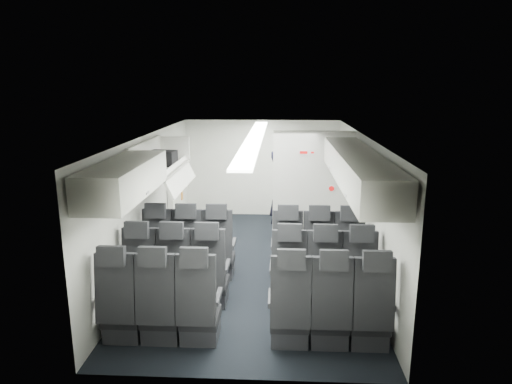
# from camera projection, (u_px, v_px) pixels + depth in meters

# --- Properties ---
(cabin_shell) EXTENTS (3.41, 6.01, 2.16)m
(cabin_shell) POSITION_uv_depth(u_px,v_px,m) (255.00, 199.00, 7.29)
(cabin_shell) COLOR black
(cabin_shell) RESTS_ON ground
(seat_row_front) EXTENTS (3.33, 0.56, 1.24)m
(seat_row_front) POSITION_uv_depth(u_px,v_px,m) (253.00, 254.00, 6.94)
(seat_row_front) COLOR black
(seat_row_front) RESTS_ON cabin_shell
(seat_row_mid) EXTENTS (3.33, 0.56, 1.24)m
(seat_row_mid) POSITION_uv_depth(u_px,v_px,m) (249.00, 278.00, 6.07)
(seat_row_mid) COLOR black
(seat_row_mid) RESTS_ON cabin_shell
(seat_row_rear) EXTENTS (3.33, 0.56, 1.24)m
(seat_row_rear) POSITION_uv_depth(u_px,v_px,m) (244.00, 311.00, 5.19)
(seat_row_rear) COLOR black
(seat_row_rear) RESTS_ON cabin_shell
(overhead_bin_left_rear) EXTENTS (0.53, 1.80, 0.40)m
(overhead_bin_left_rear) POSITION_uv_depth(u_px,v_px,m) (124.00, 179.00, 5.25)
(overhead_bin_left_rear) COLOR white
(overhead_bin_left_rear) RESTS_ON cabin_shell
(overhead_bin_left_front_open) EXTENTS (0.64, 1.70, 0.72)m
(overhead_bin_left_front_open) POSITION_uv_depth(u_px,v_px,m) (160.00, 164.00, 6.98)
(overhead_bin_left_front_open) COLOR #9E9E93
(overhead_bin_left_front_open) RESTS_ON cabin_shell
(overhead_bin_right_rear) EXTENTS (0.53, 1.80, 0.40)m
(overhead_bin_right_rear) POSITION_uv_depth(u_px,v_px,m) (370.00, 182.00, 5.11)
(overhead_bin_right_rear) COLOR white
(overhead_bin_right_rear) RESTS_ON cabin_shell
(overhead_bin_right_front) EXTENTS (0.53, 1.70, 0.40)m
(overhead_bin_right_front) POSITION_uv_depth(u_px,v_px,m) (347.00, 157.00, 6.81)
(overhead_bin_right_front) COLOR white
(overhead_bin_right_front) RESTS_ON cabin_shell
(bulkhead_partition) EXTENTS (1.40, 0.15, 2.13)m
(bulkhead_partition) POSITION_uv_depth(u_px,v_px,m) (313.00, 191.00, 8.03)
(bulkhead_partition) COLOR silver
(bulkhead_partition) RESTS_ON cabin_shell
(galley_unit) EXTENTS (0.85, 0.52, 1.90)m
(galley_unit) POSITION_uv_depth(u_px,v_px,m) (305.00, 177.00, 9.93)
(galley_unit) COLOR #939399
(galley_unit) RESTS_ON cabin_shell
(boarding_door) EXTENTS (0.12, 1.27, 1.86)m
(boarding_door) POSITION_uv_depth(u_px,v_px,m) (175.00, 187.00, 8.92)
(boarding_door) COLOR silver
(boarding_door) RESTS_ON cabin_shell
(flight_attendant) EXTENTS (0.56, 0.72, 1.73)m
(flight_attendant) POSITION_uv_depth(u_px,v_px,m) (281.00, 194.00, 8.69)
(flight_attendant) COLOR black
(flight_attendant) RESTS_ON ground
(carry_on_bag) EXTENTS (0.43, 0.33, 0.24)m
(carry_on_bag) POSITION_uv_depth(u_px,v_px,m) (163.00, 158.00, 7.11)
(carry_on_bag) COLOR black
(carry_on_bag) RESTS_ON overhead_bin_left_front_open
(papers) EXTENTS (0.20, 0.06, 0.14)m
(papers) POSITION_uv_depth(u_px,v_px,m) (292.00, 188.00, 8.60)
(papers) COLOR white
(papers) RESTS_ON flight_attendant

